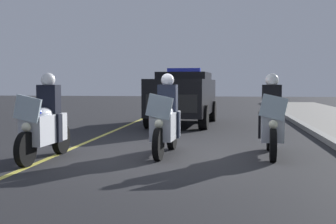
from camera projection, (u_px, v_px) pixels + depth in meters
name	position (u px, v px, depth m)	size (l,w,h in m)	color
ground_plane	(167.00, 155.00, 9.27)	(80.00, 80.00, 0.00)	#28282B
lane_stripe_center	(63.00, 152.00, 9.59)	(48.00, 0.12, 0.01)	#E0D14C
police_motorcycle_lead_left	(45.00, 124.00, 8.61)	(2.14, 0.60, 1.72)	black
police_motorcycle_lead_right	(166.00, 122.00, 9.26)	(2.14, 0.60, 1.72)	black
police_motorcycle_trailing	(272.00, 122.00, 9.13)	(2.14, 0.60, 1.72)	black
police_suv	(184.00, 95.00, 15.89)	(5.00, 2.29, 2.05)	black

